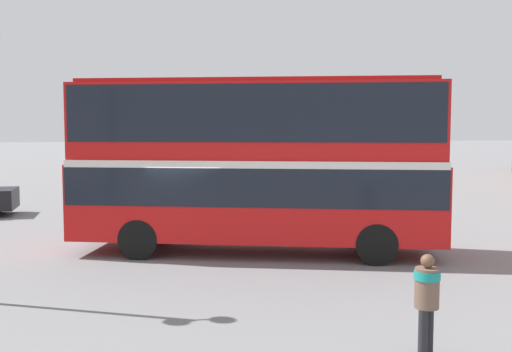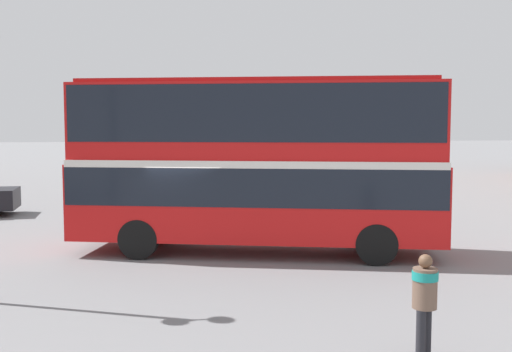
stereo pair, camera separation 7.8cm
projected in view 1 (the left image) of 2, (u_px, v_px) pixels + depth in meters
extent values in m
plane|color=slate|center=(193.00, 253.00, 16.79)|extent=(240.00, 240.00, 0.00)
cube|color=red|center=(256.00, 200.00, 16.76)|extent=(10.45, 5.03, 2.07)
cube|color=red|center=(256.00, 124.00, 16.58)|extent=(10.29, 4.92, 2.20)
cube|color=black|center=(256.00, 183.00, 16.72)|extent=(10.36, 5.03, 1.02)
cube|color=black|center=(256.00, 114.00, 16.55)|extent=(10.15, 4.91, 1.50)
cube|color=silver|center=(256.00, 162.00, 16.67)|extent=(10.36, 5.03, 0.20)
cube|color=#A91111|center=(256.00, 82.00, 16.48)|extent=(9.80, 4.63, 0.10)
cylinder|color=black|center=(369.00, 229.00, 17.64)|extent=(1.12, 0.56, 1.08)
cylinder|color=black|center=(377.00, 244.00, 15.34)|extent=(1.12, 0.56, 1.08)
cylinder|color=black|center=(161.00, 225.00, 18.31)|extent=(1.12, 0.56, 1.08)
cylinder|color=black|center=(139.00, 239.00, 16.01)|extent=(1.12, 0.56, 1.08)
cylinder|color=#232328|center=(423.00, 335.00, 9.12)|extent=(0.15, 0.15, 0.78)
cylinder|color=#232328|center=(429.00, 330.00, 9.32)|extent=(0.15, 0.15, 0.78)
cylinder|color=brown|center=(427.00, 288.00, 9.16)|extent=(0.53, 0.53, 0.62)
cylinder|color=teal|center=(427.00, 275.00, 9.14)|extent=(0.56, 0.56, 0.14)
sphere|color=brown|center=(428.00, 261.00, 9.13)|extent=(0.21, 0.21, 0.21)
cube|color=silver|center=(326.00, 190.00, 27.74)|extent=(4.34, 2.37, 0.72)
cube|color=black|center=(329.00, 176.00, 27.69)|extent=(2.35, 1.94, 0.55)
cylinder|color=black|center=(300.00, 199.00, 26.89)|extent=(0.63, 0.29, 0.61)
cylinder|color=black|center=(296.00, 194.00, 28.58)|extent=(0.63, 0.29, 0.61)
cylinder|color=black|center=(357.00, 198.00, 26.95)|extent=(0.63, 0.29, 0.61)
cylinder|color=black|center=(350.00, 194.00, 28.64)|extent=(0.63, 0.29, 0.61)
cube|color=maroon|center=(151.00, 186.00, 28.61)|extent=(4.47, 1.91, 0.85)
cube|color=black|center=(155.00, 171.00, 28.58)|extent=(2.33, 1.72, 0.54)
cylinder|color=black|center=(121.00, 196.00, 27.59)|extent=(0.64, 0.22, 0.64)
cylinder|color=black|center=(123.00, 192.00, 29.29)|extent=(0.64, 0.22, 0.64)
cylinder|color=black|center=(181.00, 195.00, 28.00)|extent=(0.64, 0.22, 0.64)
cylinder|color=black|center=(180.00, 191.00, 29.69)|extent=(0.64, 0.22, 0.64)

